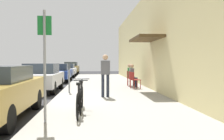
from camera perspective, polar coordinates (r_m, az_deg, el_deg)
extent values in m
plane|color=#2D2D30|center=(9.80, -13.47, -7.11)|extent=(60.00, 60.00, 0.00)
cube|color=#9E9B93|center=(11.68, -0.91, -5.30)|extent=(4.50, 32.00, 0.12)
cube|color=beige|center=(12.04, 10.65, 7.39)|extent=(0.30, 32.00, 5.37)
cube|color=#4C381E|center=(11.45, 7.82, 7.27)|extent=(1.10, 2.80, 0.12)
cylinder|color=black|center=(8.29, -17.27, -6.57)|extent=(0.22, 0.64, 0.64)
cylinder|color=black|center=(5.70, -23.36, -10.52)|extent=(0.22, 0.64, 0.64)
cube|color=#B7B7BC|center=(13.05, -16.12, -2.08)|extent=(1.80, 4.40, 0.63)
cube|color=#333D47|center=(13.17, -16.01, 0.40)|extent=(1.48, 2.11, 0.50)
cylinder|color=black|center=(14.29, -11.90, -2.97)|extent=(0.22, 0.64, 0.64)
cylinder|color=black|center=(14.57, -18.10, -2.93)|extent=(0.22, 0.64, 0.64)
cylinder|color=black|center=(11.60, -13.60, -4.11)|extent=(0.22, 0.64, 0.64)
cylinder|color=black|center=(11.95, -21.14, -4.02)|extent=(0.22, 0.64, 0.64)
cube|color=navy|center=(19.24, -12.41, -0.88)|extent=(1.80, 4.40, 0.56)
cube|color=#333D47|center=(19.37, -12.36, 0.70)|extent=(1.48, 2.11, 0.50)
cylinder|color=black|center=(20.52, -9.70, -1.47)|extent=(0.22, 0.64, 0.64)
cylinder|color=black|center=(20.72, -14.07, -1.47)|extent=(0.22, 0.64, 0.64)
cylinder|color=black|center=(17.81, -10.47, -1.99)|extent=(0.22, 0.64, 0.64)
cylinder|color=black|center=(18.04, -15.48, -1.98)|extent=(0.22, 0.64, 0.64)
cube|color=silver|center=(25.05, -10.60, -0.21)|extent=(1.80, 4.40, 0.57)
cube|color=#333D47|center=(25.19, -10.58, 0.95)|extent=(1.48, 2.11, 0.44)
cylinder|color=black|center=(26.36, -8.58, -0.71)|extent=(0.22, 0.64, 0.64)
cylinder|color=black|center=(26.51, -12.00, -0.72)|extent=(0.22, 0.64, 0.64)
cylinder|color=black|center=(23.64, -9.03, -1.02)|extent=(0.22, 0.64, 0.64)
cylinder|color=black|center=(23.81, -12.84, -1.02)|extent=(0.22, 0.64, 0.64)
cube|color=#A58433|center=(30.59, -9.53, 0.30)|extent=(1.80, 4.40, 0.69)
cube|color=#333D47|center=(30.73, -9.51, 1.41)|extent=(1.48, 2.11, 0.49)
cylinder|color=black|center=(31.91, -7.90, -0.25)|extent=(0.22, 0.64, 0.64)
cylinder|color=black|center=(32.04, -10.73, -0.25)|extent=(0.22, 0.64, 0.64)
cylinder|color=black|center=(29.19, -8.20, -0.45)|extent=(0.22, 0.64, 0.64)
cylinder|color=black|center=(29.33, -11.29, -0.46)|extent=(0.22, 0.64, 0.64)
cylinder|color=slate|center=(11.27, -9.97, -2.48)|extent=(0.07, 0.07, 1.10)
cube|color=#383D42|center=(11.24, -9.98, 0.88)|extent=(0.12, 0.10, 0.22)
cylinder|color=gray|center=(5.84, -15.44, 0.75)|extent=(0.06, 0.06, 2.60)
cube|color=#19722D|center=(5.91, -15.49, 9.99)|extent=(0.32, 0.02, 0.44)
torus|color=black|center=(7.03, -7.54, -6.95)|extent=(0.04, 0.66, 0.66)
torus|color=black|center=(5.99, -8.05, -8.50)|extent=(0.04, 0.66, 0.66)
cylinder|color=black|center=(6.51, -7.78, -7.66)|extent=(0.04, 1.05, 0.04)
cylinder|color=black|center=(6.32, -7.86, -5.66)|extent=(0.04, 0.04, 0.50)
cube|color=black|center=(6.29, -7.87, -3.22)|extent=(0.10, 0.20, 0.06)
cylinder|color=black|center=(6.94, -7.58, -4.73)|extent=(0.03, 0.03, 0.56)
cylinder|color=black|center=(6.91, -7.59, -2.42)|extent=(0.46, 0.03, 0.03)
torus|color=black|center=(7.62, -6.99, -6.25)|extent=(0.04, 0.66, 0.66)
torus|color=black|center=(6.59, -7.36, -7.55)|extent=(0.04, 0.66, 0.66)
cylinder|color=black|center=(7.10, -7.16, -6.85)|extent=(0.04, 1.05, 0.04)
cylinder|color=black|center=(6.92, -7.22, -5.00)|extent=(0.04, 0.04, 0.50)
cube|color=black|center=(6.89, -7.23, -2.77)|extent=(0.10, 0.20, 0.06)
cylinder|color=black|center=(7.54, -7.01, -4.19)|extent=(0.03, 0.03, 0.56)
cylinder|color=black|center=(7.51, -7.02, -2.07)|extent=(0.46, 0.03, 0.03)
cylinder|color=maroon|center=(13.15, 5.88, -3.25)|extent=(0.04, 0.04, 0.45)
cylinder|color=maroon|center=(12.82, 6.67, -3.39)|extent=(0.04, 0.04, 0.45)
cylinder|color=maroon|center=(12.98, 4.39, -3.31)|extent=(0.04, 0.04, 0.45)
cylinder|color=maroon|center=(12.64, 5.15, -3.46)|extent=(0.04, 0.04, 0.45)
cube|color=maroon|center=(12.88, 5.52, -2.29)|extent=(0.55, 0.55, 0.03)
cube|color=maroon|center=(12.77, 4.71, -1.40)|extent=(0.16, 0.43, 0.40)
cylinder|color=maroon|center=(13.89, 5.55, -2.97)|extent=(0.04, 0.04, 0.45)
cylinder|color=maroon|center=(13.52, 5.88, -3.11)|extent=(0.04, 0.04, 0.45)
cylinder|color=maroon|center=(13.82, 4.01, -2.99)|extent=(0.04, 0.04, 0.45)
cylinder|color=maroon|center=(13.45, 4.30, -3.13)|extent=(0.04, 0.04, 0.45)
cube|color=maroon|center=(13.65, 4.94, -2.05)|extent=(0.45, 0.45, 0.03)
cube|color=maroon|center=(13.60, 4.09, -1.19)|extent=(0.04, 0.44, 0.40)
cylinder|color=#232838|center=(13.80, 5.59, -2.96)|extent=(0.11, 0.11, 0.47)
cylinder|color=#232838|center=(13.76, 5.06, -1.99)|extent=(0.36, 0.15, 0.14)
cylinder|color=#232838|center=(13.61, 5.76, -3.03)|extent=(0.11, 0.11, 0.47)
cylinder|color=#232838|center=(13.56, 5.23, -2.05)|extent=(0.36, 0.15, 0.14)
cube|color=#595960|center=(13.62, 4.61, -0.77)|extent=(0.23, 0.37, 0.56)
sphere|color=tan|center=(13.61, 4.62, 0.96)|extent=(0.22, 0.22, 0.22)
cylinder|color=maroon|center=(14.65, 5.11, -2.71)|extent=(0.04, 0.04, 0.45)
cylinder|color=maroon|center=(14.28, 5.22, -2.84)|extent=(0.04, 0.04, 0.45)
cylinder|color=maroon|center=(14.63, 3.62, -2.72)|extent=(0.04, 0.04, 0.45)
cylinder|color=maroon|center=(14.25, 3.69, -2.84)|extent=(0.04, 0.04, 0.45)
cube|color=maroon|center=(14.43, 4.41, -1.83)|extent=(0.48, 0.48, 0.03)
cube|color=maroon|center=(14.41, 3.60, -1.01)|extent=(0.07, 0.44, 0.40)
cylinder|color=#232838|center=(14.56, 5.09, -2.70)|extent=(0.11, 0.11, 0.47)
cylinder|color=#232838|center=(14.54, 4.59, -1.78)|extent=(0.37, 0.17, 0.14)
cylinder|color=#232838|center=(14.36, 5.15, -2.77)|extent=(0.11, 0.11, 0.47)
cylinder|color=#232838|center=(14.34, 4.64, -1.83)|extent=(0.37, 0.17, 0.14)
cube|color=#267233|center=(14.41, 4.10, -0.62)|extent=(0.25, 0.38, 0.56)
sphere|color=tan|center=(14.40, 4.10, 1.01)|extent=(0.22, 0.22, 0.22)
cylinder|color=#232838|center=(9.75, -2.15, -3.73)|extent=(0.12, 0.12, 0.90)
cylinder|color=#232838|center=(9.76, -0.98, -3.72)|extent=(0.12, 0.12, 0.90)
cube|color=#595960|center=(9.71, -1.57, 0.56)|extent=(0.36, 0.22, 0.56)
sphere|color=tan|center=(9.71, -1.57, 2.98)|extent=(0.22, 0.22, 0.22)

